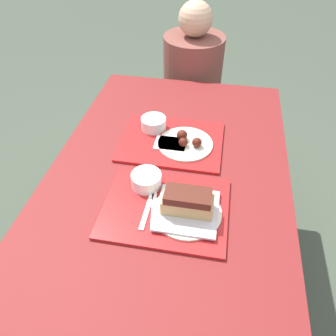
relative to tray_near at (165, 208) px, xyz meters
name	(u,v)px	position (x,y,z in m)	size (l,w,h in m)	color
ground_plane	(168,275)	(-0.02, 0.19, -0.77)	(12.00, 12.00, 0.00)	#424C3D
picnic_table	(168,190)	(-0.02, 0.19, -0.11)	(0.90, 1.44, 0.77)	maroon
picnic_bench_far	(193,122)	(-0.02, 1.12, -0.42)	(0.86, 0.28, 0.42)	maroon
tray_near	(165,208)	(0.00, 0.00, 0.00)	(0.42, 0.33, 0.01)	red
tray_far	(172,141)	(-0.04, 0.36, 0.00)	(0.42, 0.33, 0.01)	red
bowl_coleslaw_near	(146,179)	(-0.08, 0.09, 0.03)	(0.11, 0.11, 0.05)	white
brisket_sandwich_plate	(187,206)	(0.07, -0.01, 0.04)	(0.23, 0.23, 0.10)	beige
plastic_fork_near	(147,209)	(-0.06, -0.02, 0.01)	(0.02, 0.17, 0.00)	white
plastic_knife_near	(154,210)	(-0.03, -0.02, 0.01)	(0.05, 0.17, 0.00)	white
condiment_packet	(174,191)	(0.02, 0.07, 0.01)	(0.04, 0.03, 0.01)	#3F3F47
bowl_coleslaw_far	(154,123)	(-0.13, 0.43, 0.03)	(0.11, 0.11, 0.05)	white
wings_plate_far	(186,142)	(0.02, 0.34, 0.02)	(0.23, 0.23, 0.05)	beige
napkin_far	(170,144)	(-0.04, 0.33, 0.01)	(0.13, 0.09, 0.01)	white
person_seated_across	(193,73)	(-0.05, 1.12, -0.07)	(0.35, 0.35, 0.69)	brown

